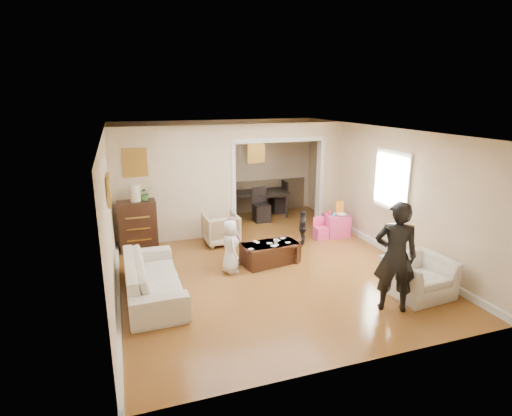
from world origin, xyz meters
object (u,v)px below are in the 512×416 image
object	(u,v)px
coffee_table	(270,253)
cyan_cup	(334,214)
coffee_cup	(276,241)
adult_person	(396,257)
sofa	(153,277)
armchair_front	(419,277)
child_toddler	(303,227)
armchair_back	(221,229)
dresser	(138,226)
play_table	(336,225)
child_kneel_a	(230,246)
table_lamp	(135,193)
child_kneel_b	(232,240)
dining_table	(254,203)

from	to	relation	value
coffee_table	cyan_cup	distance (m)	2.24
coffee_cup	adult_person	distance (m)	2.52
sofa	armchair_front	world-z (taller)	sofa
coffee_table	child_toddler	bearing A→B (deg)	35.54
child_toddler	sofa	bearing A→B (deg)	-27.52
armchair_front	adult_person	world-z (taller)	adult_person
armchair_back	armchair_front	world-z (taller)	armchair_back
sofa	armchair_back	size ratio (longest dim) A/B	2.97
dresser	cyan_cup	distance (m)	4.43
coffee_cup	play_table	distance (m)	2.27
child_kneel_a	child_toddler	size ratio (longest dim) A/B	1.27
armchair_back	coffee_cup	distance (m)	1.65
adult_person	child_toddler	xyz separation A→B (m)	(-0.10, 3.05, -0.48)
table_lamp	cyan_cup	bearing A→B (deg)	-7.64
table_lamp	child_kneel_a	world-z (taller)	table_lamp
table_lamp	adult_person	size ratio (longest dim) A/B	0.21
coffee_table	play_table	bearing A→B (deg)	27.10
coffee_cup	armchair_back	bearing A→B (deg)	117.09
coffee_cup	child_kneel_a	distance (m)	0.96
coffee_cup	child_kneel_b	xyz separation A→B (m)	(-0.80, 0.35, 0.01)
table_lamp	coffee_cup	distance (m)	3.11
armchair_back	cyan_cup	bearing A→B (deg)	169.68
dining_table	child_toddler	bearing A→B (deg)	-72.21
armchair_front	coffee_table	xyz separation A→B (m)	(-1.86, 2.04, -0.11)
adult_person	armchair_back	bearing A→B (deg)	-36.56
coffee_cup	dining_table	world-z (taller)	dining_table
dresser	cyan_cup	size ratio (longest dim) A/B	13.51
armchair_back	table_lamp	xyz separation A→B (m)	(-1.77, 0.19, 0.92)
table_lamp	play_table	xyz separation A→B (m)	(4.49, -0.54, -1.01)
armchair_front	adult_person	xyz separation A→B (m)	(-0.71, -0.26, 0.55)
play_table	child_kneel_b	world-z (taller)	child_kneel_b
coffee_cup	child_toddler	size ratio (longest dim) A/B	0.13
dining_table	child_kneel_b	world-z (taller)	child_kneel_b
armchair_front	dresser	xyz separation A→B (m)	(-4.28, 3.64, 0.22)
adult_person	child_kneel_a	size ratio (longest dim) A/B	1.72
dresser	play_table	bearing A→B (deg)	-6.84
dresser	dining_table	bearing A→B (deg)	28.61
dining_table	cyan_cup	bearing A→B (deg)	-51.09
table_lamp	child_toddler	size ratio (longest dim) A/B	0.45
coffee_cup	child_kneel_b	bearing A→B (deg)	156.37
table_lamp	coffee_table	xyz separation A→B (m)	(2.42, -1.60, -1.05)
dresser	adult_person	distance (m)	5.30
play_table	child_kneel_b	size ratio (longest dim) A/B	0.56
dresser	play_table	world-z (taller)	dresser
armchair_back	coffee_cup	world-z (taller)	armchair_back
armchair_front	child_toddler	xyz separation A→B (m)	(-0.81, 2.79, 0.08)
coffee_table	coffee_cup	size ratio (longest dim) A/B	11.00
sofa	table_lamp	size ratio (longest dim) A/B	6.14
sofa	coffee_cup	distance (m)	2.49
armchair_back	child_kneel_a	distance (m)	1.58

